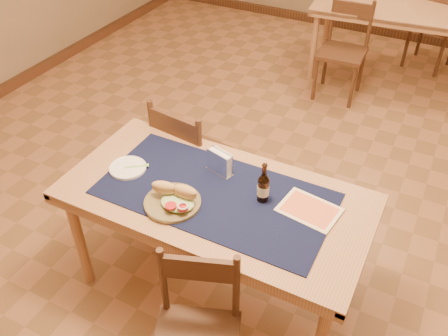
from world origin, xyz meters
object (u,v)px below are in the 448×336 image
at_px(main_table, 215,206).
at_px(chair_main_far, 192,158).
at_px(back_table, 397,15).
at_px(sandwich_plate, 174,200).
at_px(chair_main_near, 196,336).
at_px(beer_bottle, 263,187).
at_px(napkin_holder, 220,163).

relative_size(main_table, chair_main_far, 1.73).
distance_m(back_table, sandwich_plate, 3.37).
height_order(chair_main_far, chair_main_near, chair_main_far).
relative_size(main_table, chair_main_near, 1.90).
height_order(main_table, back_table, same).
relative_size(main_table, sandwich_plate, 5.53).
bearing_deg(beer_bottle, back_table, 88.71).
distance_m(main_table, napkin_holder, 0.23).
height_order(chair_main_far, sandwich_plate, chair_main_far).
relative_size(main_table, beer_bottle, 7.08).
xyz_separation_m(main_table, napkin_holder, (-0.06, 0.16, 0.15)).
xyz_separation_m(chair_main_far, beer_bottle, (0.68, -0.44, 0.36)).
bearing_deg(beer_bottle, chair_main_near, -92.39).
relative_size(chair_main_near, sandwich_plate, 2.92).
bearing_deg(chair_main_near, chair_main_far, 120.86).
relative_size(sandwich_plate, napkin_holder, 1.77).
bearing_deg(chair_main_far, sandwich_plate, -65.88).
xyz_separation_m(chair_main_far, chair_main_near, (0.66, -1.10, -0.04)).
bearing_deg(chair_main_far, beer_bottle, -33.03).
bearing_deg(napkin_holder, sandwich_plate, -104.39).
relative_size(chair_main_far, chair_main_near, 1.10).
height_order(main_table, chair_main_far, chair_main_far).
relative_size(main_table, napkin_holder, 9.78).
relative_size(beer_bottle, napkin_holder, 1.38).
xyz_separation_m(chair_main_far, napkin_holder, (0.39, -0.34, 0.34)).
bearing_deg(main_table, beer_bottle, 15.42).
distance_m(main_table, beer_bottle, 0.30).
bearing_deg(chair_main_near, back_table, 88.52).
height_order(back_table, napkin_holder, napkin_holder).
distance_m(back_table, beer_bottle, 3.12).
distance_m(beer_bottle, napkin_holder, 0.31).
xyz_separation_m(back_table, beer_bottle, (-0.07, -3.11, 0.17)).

